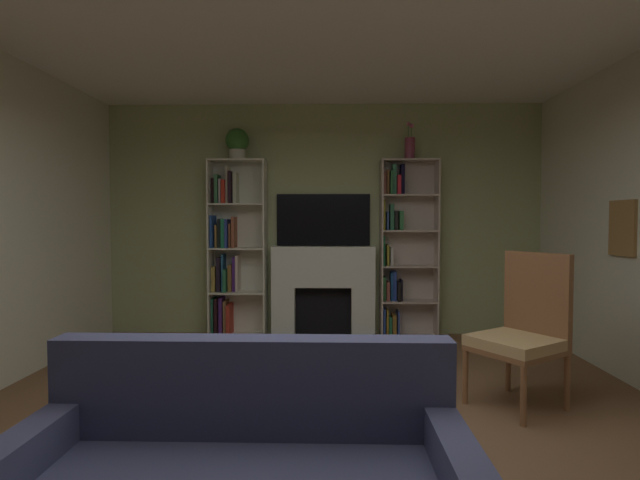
# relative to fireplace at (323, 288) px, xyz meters

# --- Properties ---
(ground_plane) EXTENTS (7.80, 7.80, 0.00)m
(ground_plane) POSITION_rel_fireplace_xyz_m (0.00, -3.12, -0.59)
(ground_plane) COLOR brown
(wall_back_accent) EXTENTS (5.45, 0.06, 2.84)m
(wall_back_accent) POSITION_rel_fireplace_xyz_m (0.00, 0.16, 0.83)
(wall_back_accent) COLOR #A6B17A
(wall_back_accent) RESTS_ON ground_plane
(fireplace) EXTENTS (1.35, 0.55, 1.09)m
(fireplace) POSITION_rel_fireplace_xyz_m (0.00, 0.00, 0.00)
(fireplace) COLOR white
(fireplace) RESTS_ON ground_plane
(tv) EXTENTS (1.14, 0.06, 0.63)m
(tv) POSITION_rel_fireplace_xyz_m (0.00, 0.10, 0.83)
(tv) COLOR black
(tv) RESTS_ON fireplace
(bookshelf_left) EXTENTS (0.68, 0.32, 2.14)m
(bookshelf_left) POSITION_rel_fireplace_xyz_m (-1.12, 0.01, 0.45)
(bookshelf_left) COLOR silver
(bookshelf_left) RESTS_ON ground_plane
(bookshelf_right) EXTENTS (0.68, 0.28, 2.14)m
(bookshelf_right) POSITION_rel_fireplace_xyz_m (0.96, 0.03, 0.48)
(bookshelf_right) COLOR beige
(bookshelf_right) RESTS_ON ground_plane
(potted_plant) EXTENTS (0.28, 0.28, 0.38)m
(potted_plant) POSITION_rel_fireplace_xyz_m (-1.04, -0.02, 1.76)
(potted_plant) COLOR beige
(potted_plant) RESTS_ON bookshelf_left
(vase_with_flowers) EXTENTS (0.12, 0.12, 0.44)m
(vase_with_flowers) POSITION_rel_fireplace_xyz_m (1.04, -0.02, 1.70)
(vase_with_flowers) COLOR #85334A
(vase_with_flowers) RESTS_ON bookshelf_right
(armchair) EXTENTS (0.78, 0.78, 1.17)m
(armchair) POSITION_rel_fireplace_xyz_m (1.57, -2.24, -0.00)
(armchair) COLOR brown
(armchair) RESTS_ON ground_plane
(coffee_table) EXTENTS (0.84, 0.44, 0.46)m
(coffee_table) POSITION_rel_fireplace_xyz_m (-0.27, -3.33, -0.20)
(coffee_table) COLOR brown
(coffee_table) RESTS_ON ground_plane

